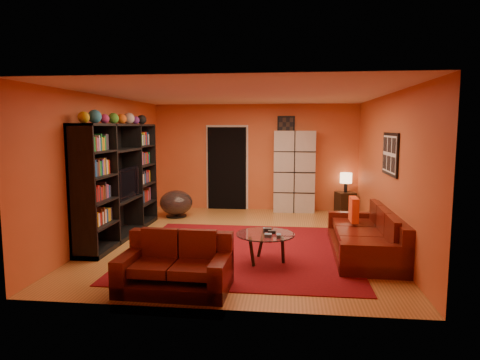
# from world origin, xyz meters

# --- Properties ---
(floor) EXTENTS (6.00, 6.00, 0.00)m
(floor) POSITION_xyz_m (0.00, 0.00, 0.00)
(floor) COLOR #99662F
(floor) RESTS_ON ground
(ceiling) EXTENTS (6.00, 6.00, 0.00)m
(ceiling) POSITION_xyz_m (0.00, 0.00, 2.60)
(ceiling) COLOR white
(ceiling) RESTS_ON wall_back
(wall_back) EXTENTS (6.00, 0.00, 6.00)m
(wall_back) POSITION_xyz_m (0.00, 3.00, 1.30)
(wall_back) COLOR #C2532A
(wall_back) RESTS_ON floor
(wall_front) EXTENTS (6.00, 0.00, 6.00)m
(wall_front) POSITION_xyz_m (0.00, -3.00, 1.30)
(wall_front) COLOR #C2532A
(wall_front) RESTS_ON floor
(wall_left) EXTENTS (0.00, 6.00, 6.00)m
(wall_left) POSITION_xyz_m (-2.50, 0.00, 1.30)
(wall_left) COLOR #C2532A
(wall_left) RESTS_ON floor
(wall_right) EXTENTS (0.00, 6.00, 6.00)m
(wall_right) POSITION_xyz_m (2.50, 0.00, 1.30)
(wall_right) COLOR #C2532A
(wall_right) RESTS_ON floor
(rug) EXTENTS (3.60, 3.60, 0.01)m
(rug) POSITION_xyz_m (0.10, -0.70, 0.01)
(rug) COLOR #55090F
(rug) RESTS_ON floor
(doorway) EXTENTS (0.95, 0.10, 2.04)m
(doorway) POSITION_xyz_m (-0.70, 2.96, 1.02)
(doorway) COLOR black
(doorway) RESTS_ON floor
(wall_art_right) EXTENTS (0.03, 1.00, 0.70)m
(wall_art_right) POSITION_xyz_m (2.48, -0.30, 1.60)
(wall_art_right) COLOR black
(wall_art_right) RESTS_ON wall_right
(wall_art_back) EXTENTS (0.42, 0.03, 0.52)m
(wall_art_back) POSITION_xyz_m (0.75, 2.98, 2.05)
(wall_art_back) COLOR black
(wall_art_back) RESTS_ON wall_back
(entertainment_unit) EXTENTS (0.45, 3.00, 2.10)m
(entertainment_unit) POSITION_xyz_m (-2.27, 0.00, 1.05)
(entertainment_unit) COLOR black
(entertainment_unit) RESTS_ON floor
(tv) EXTENTS (1.00, 0.13, 0.58)m
(tv) POSITION_xyz_m (-2.23, 0.01, 1.01)
(tv) COLOR black
(tv) RESTS_ON entertainment_unit
(sofa) EXTENTS (1.03, 2.42, 0.85)m
(sofa) POSITION_xyz_m (2.14, -0.61, 0.28)
(sofa) COLOR #440E09
(sofa) RESTS_ON rug
(loveseat) EXTENTS (1.39, 0.86, 0.85)m
(loveseat) POSITION_xyz_m (-0.57, -2.42, 0.29)
(loveseat) COLOR #440E09
(loveseat) RESTS_ON rug
(throw_pillow) EXTENTS (0.12, 0.42, 0.42)m
(throw_pillow) POSITION_xyz_m (1.95, -0.12, 0.63)
(throw_pillow) COLOR #F3441B
(throw_pillow) RESTS_ON sofa
(coffee_table) EXTENTS (0.88, 0.88, 0.44)m
(coffee_table) POSITION_xyz_m (0.49, -1.26, 0.40)
(coffee_table) COLOR silver
(coffee_table) RESTS_ON floor
(storage_cabinet) EXTENTS (0.98, 0.45, 1.95)m
(storage_cabinet) POSITION_xyz_m (0.96, 2.80, 0.98)
(storage_cabinet) COLOR #B0ACA3
(storage_cabinet) RESTS_ON floor
(bowl_chair) EXTENTS (0.75, 0.75, 0.60)m
(bowl_chair) POSITION_xyz_m (-1.71, 1.85, 0.32)
(bowl_chair) COLOR black
(bowl_chair) RESTS_ON floor
(side_table) EXTENTS (0.50, 0.50, 0.50)m
(side_table) POSITION_xyz_m (2.18, 2.75, 0.25)
(side_table) COLOR black
(side_table) RESTS_ON floor
(table_lamp) EXTENTS (0.28, 0.28, 0.46)m
(table_lamp) POSITION_xyz_m (2.18, 2.75, 0.83)
(table_lamp) COLOR black
(table_lamp) RESTS_ON side_table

